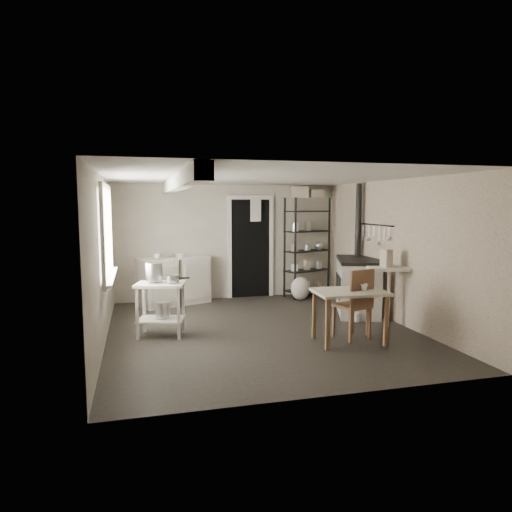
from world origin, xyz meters
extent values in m
plane|color=black|center=(0.00, 0.00, 0.00)|extent=(5.00, 5.00, 0.00)
plane|color=beige|center=(0.00, 0.00, 2.30)|extent=(5.00, 5.00, 0.00)
cube|color=#B4AB9A|center=(0.00, 2.50, 1.15)|extent=(4.50, 0.02, 2.30)
cube|color=#B4AB9A|center=(0.00, -2.50, 1.15)|extent=(4.50, 0.02, 2.30)
cube|color=#B4AB9A|center=(-2.25, 0.00, 1.15)|extent=(0.02, 5.00, 2.30)
cube|color=#B4AB9A|center=(2.25, 0.00, 1.15)|extent=(0.02, 5.00, 2.30)
cylinder|color=silver|center=(-1.57, 0.11, 0.94)|extent=(0.31, 0.31, 0.26)
cylinder|color=silver|center=(-1.31, -0.02, 0.85)|extent=(0.23, 0.23, 0.10)
cylinder|color=silver|center=(-1.46, 0.07, 0.39)|extent=(0.22, 0.22, 0.23)
imported|color=white|center=(-1.03, 2.17, 0.96)|extent=(0.38, 0.38, 0.07)
imported|color=white|center=(-1.44, 2.07, 0.97)|extent=(0.14, 0.14, 0.09)
imported|color=white|center=(1.33, 2.28, 1.36)|extent=(0.10, 0.11, 0.18)
cube|color=beige|center=(1.43, 2.26, 2.01)|extent=(0.36, 0.33, 0.22)
cube|color=beige|center=(1.76, 2.24, 1.99)|extent=(0.26, 0.24, 0.17)
cube|color=beige|center=(1.93, -0.27, 1.01)|extent=(0.12, 0.19, 0.28)
imported|color=white|center=(1.19, -0.98, 0.81)|extent=(0.12, 0.12, 0.10)
ellipsoid|color=beige|center=(1.34, 1.92, 0.24)|extent=(0.44, 0.40, 0.46)
cylinder|color=white|center=(1.63, 0.09, 0.07)|extent=(0.15, 0.15, 0.15)
camera|label=1|loc=(-1.78, -6.53, 1.91)|focal=32.00mm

